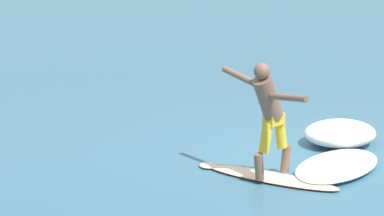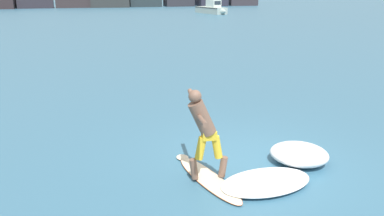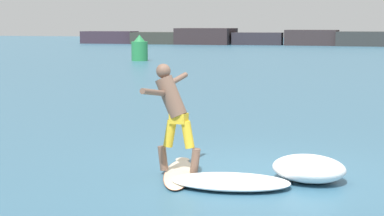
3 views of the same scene
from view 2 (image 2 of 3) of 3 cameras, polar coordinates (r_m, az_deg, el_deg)
name	(u,v)px [view 2 (image 2 of 3)]	position (r m, az deg, el deg)	size (l,w,h in m)	color
ground_plane	(251,162)	(7.96, 8.94, -8.11)	(200.00, 200.00, 0.00)	#386883
rock_jetty_breakwater	(92,3)	(68.56, -15.04, 15.26)	(60.50, 5.00, 4.95)	#342934
surfboard	(207,178)	(7.19, 2.36, -10.59)	(0.96, 2.26, 0.20)	beige
surfer	(203,127)	(6.71, 1.74, -2.93)	(0.77, 1.64, 1.72)	brown
fishing_boat_near_jetty	(212,9)	(51.19, 3.08, 14.86)	(3.11, 6.27, 2.67)	#A3B4AC
wave_foam_at_tail	(266,182)	(7.09, 11.18, -10.98)	(1.87, 1.18, 0.16)	white
wave_foam_at_nose	(299,154)	(8.05, 16.01, -6.75)	(1.53, 1.48, 0.40)	white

